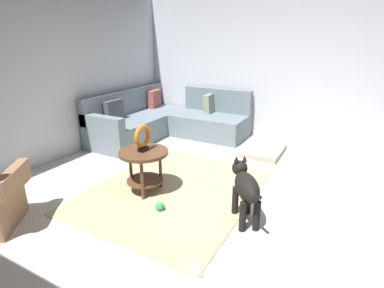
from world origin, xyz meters
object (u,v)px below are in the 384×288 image
side_table (144,160)px  dog_toy_rope (196,268)px  torus_sculpture (143,137)px  sectional_couch (166,122)px  dog (246,187)px  dog_toy_ball (160,207)px  dog_bed_mat (263,151)px

side_table → dog_toy_rope: bearing=-127.1°
torus_sculpture → side_table: bearing=91.3°
sectional_couch → dog: sectional_couch is taller
sectional_couch → dog: size_ratio=3.09×
dog → dog_toy_rope: 0.98m
dog → dog_toy_ball: bearing=164.0°
dog → dog_toy_rope: size_ratio=4.17×
dog_toy_ball → side_table: bearing=55.3°
side_table → dog_toy_ball: side_table is taller
side_table → dog_bed_mat: 2.24m
dog_bed_mat → dog: dog is taller
dog_bed_mat → dog_toy_rope: 2.93m
torus_sculpture → dog_toy_rope: (-0.91, -1.21, -0.69)m
side_table → torus_sculpture: (0.00, -0.00, 0.29)m
dog → torus_sculpture: bearing=145.5°
dog_toy_ball → dog_bed_mat: bearing=-12.5°
sectional_couch → dog_toy_rope: size_ratio=12.92×
sectional_couch → dog_toy_ball: bearing=-148.3°
dog_bed_mat → torus_sculpture: bearing=155.1°
side_table → torus_sculpture: bearing=-88.7°
dog_toy_ball → dog_toy_rope: (-0.62, -0.79, -0.03)m
sectional_couch → side_table: size_ratio=3.75×
torus_sculpture → dog_toy_ball: 0.84m
dog_toy_rope → torus_sculpture: bearing=52.9°
dog_bed_mat → side_table: bearing=155.1°
dog_bed_mat → dog_toy_ball: bearing=167.5°
side_table → dog_bed_mat: size_ratio=0.75×
side_table → dog_bed_mat: bearing=-24.9°
torus_sculpture → dog: size_ratio=0.45×
sectional_couch → side_table: (-2.02, -1.01, 0.12)m
side_table → dog_bed_mat: (2.00, -0.93, -0.37)m
dog → dog_toy_ball: size_ratio=7.14×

